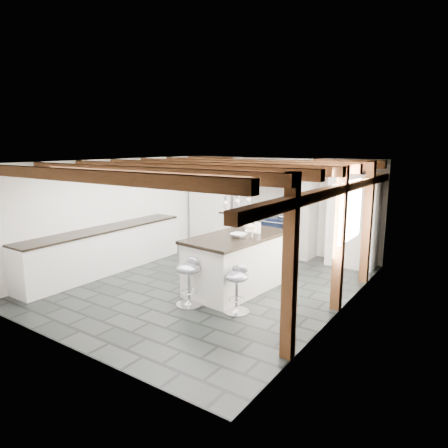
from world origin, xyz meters
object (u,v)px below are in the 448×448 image
Objects in this scene: range_cooker at (273,234)px; bar_stool_near at (237,284)px; bar_stool_far at (189,276)px; kitchen_island at (237,262)px.

bar_stool_near is at bearing -71.42° from range_cooker.
range_cooker reaches higher than bar_stool_far.
bar_stool_far is at bearing -179.39° from bar_stool_near.
range_cooker is 0.47× the size of kitchen_island.
kitchen_island is 1.12m from bar_stool_far.
kitchen_island is at bearing 86.89° from bar_stool_far.
bar_stool_near is at bearing 22.82° from bar_stool_far.
kitchen_island reaches higher than bar_stool_far.
range_cooker reaches higher than bar_stool_near.
bar_stool_far is (-0.78, -0.20, 0.03)m from bar_stool_near.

